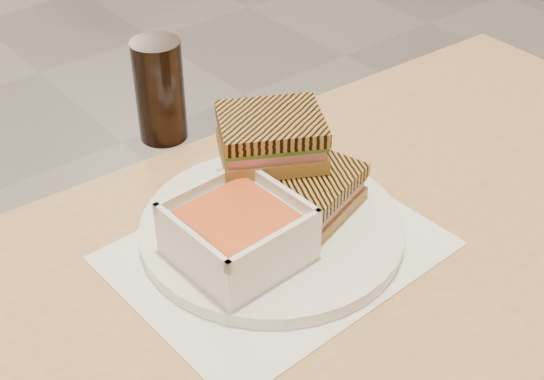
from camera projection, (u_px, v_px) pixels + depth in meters
main_table at (353, 366)px, 0.82m from camera, size 1.23×0.76×0.75m
tray_liner at (277, 251)px, 0.81m from camera, size 0.35×0.27×0.00m
plate at (272, 228)px, 0.83m from camera, size 0.30×0.30×0.02m
soup_bowl at (238, 235)px, 0.76m from camera, size 0.13×0.13×0.07m
panini_lower at (311, 191)px, 0.83m from camera, size 0.13×0.12×0.05m
panini_upper at (271, 137)px, 0.83m from camera, size 0.15×0.14×0.05m
cola_glass at (160, 91)px, 0.96m from camera, size 0.07×0.07×0.14m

